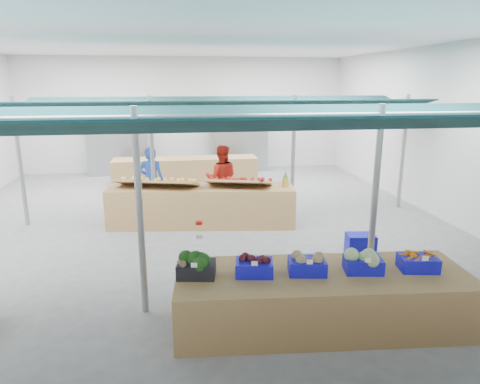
{
  "coord_description": "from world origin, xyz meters",
  "views": [
    {
      "loc": [
        -0.51,
        -9.86,
        3.31
      ],
      "look_at": [
        0.8,
        -1.6,
        1.14
      ],
      "focal_mm": 32.0,
      "sensor_mm": 36.0,
      "label": 1
    }
  ],
  "objects_px": {
    "fruit_counter": "(202,205)",
    "crate_stack": "(360,250)",
    "veg_counter": "(321,298)",
    "vendor_left": "(151,180)",
    "vendor_right": "(222,178)"
  },
  "relations": [
    {
      "from": "fruit_counter",
      "to": "vendor_left",
      "type": "height_order",
      "value": "vendor_left"
    },
    {
      "from": "veg_counter",
      "to": "fruit_counter",
      "type": "xyz_separation_m",
      "value": [
        -1.33,
        4.6,
        0.07
      ]
    },
    {
      "from": "fruit_counter",
      "to": "vendor_left",
      "type": "bearing_deg",
      "value": 145.27
    },
    {
      "from": "veg_counter",
      "to": "vendor_right",
      "type": "distance_m",
      "value": 5.77
    },
    {
      "from": "crate_stack",
      "to": "fruit_counter",
      "type": "bearing_deg",
      "value": 133.57
    },
    {
      "from": "fruit_counter",
      "to": "crate_stack",
      "type": "xyz_separation_m",
      "value": [
        2.7,
        -2.84,
        -0.16
      ]
    },
    {
      "from": "crate_stack",
      "to": "vendor_left",
      "type": "height_order",
      "value": "vendor_left"
    },
    {
      "from": "veg_counter",
      "to": "vendor_left",
      "type": "xyz_separation_m",
      "value": [
        -2.53,
        5.7,
        0.48
      ]
    },
    {
      "from": "crate_stack",
      "to": "vendor_right",
      "type": "relative_size",
      "value": 0.35
    },
    {
      "from": "veg_counter",
      "to": "fruit_counter",
      "type": "height_order",
      "value": "fruit_counter"
    },
    {
      "from": "crate_stack",
      "to": "vendor_right",
      "type": "bearing_deg",
      "value": 118.06
    },
    {
      "from": "veg_counter",
      "to": "vendor_left",
      "type": "relative_size",
      "value": 2.31
    },
    {
      "from": "fruit_counter",
      "to": "crate_stack",
      "type": "relative_size",
      "value": 7.09
    },
    {
      "from": "fruit_counter",
      "to": "vendor_left",
      "type": "xyz_separation_m",
      "value": [
        -1.2,
        1.1,
        0.4
      ]
    },
    {
      "from": "veg_counter",
      "to": "vendor_left",
      "type": "distance_m",
      "value": 6.25
    }
  ]
}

